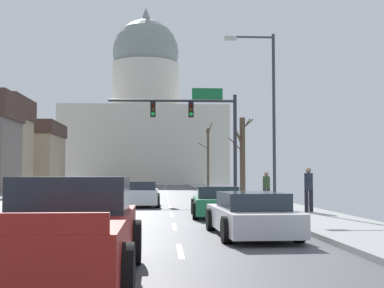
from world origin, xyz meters
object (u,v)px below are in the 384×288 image
pickup_truck_near_03 (66,234)px  sedan_near_00 (141,195)px  sedan_near_01 (217,202)px  signal_gantry (199,120)px  sedan_oncoming_01 (67,187)px  sedan_oncoming_02 (89,184)px  pedestrian_00 (266,187)px  sedan_near_02 (251,215)px  pedestrian_01 (309,187)px  street_lamp_right (267,104)px  sedan_oncoming_00 (47,190)px

pickup_truck_near_03 → sedan_near_00: bearing=89.0°
sedan_near_00 → sedan_near_01: sedan_near_00 is taller
signal_gantry → sedan_oncoming_01: signal_gantry is taller
sedan_oncoming_02 → pedestrian_00: size_ratio=2.83×
signal_gantry → pedestrian_00: (2.66, -7.42, -3.95)m
signal_gantry → sedan_near_02: (0.05, -18.36, -4.44)m
sedan_near_00 → pedestrian_01: (6.94, -6.56, 0.52)m
sedan_oncoming_01 → pedestrian_00: size_ratio=2.64×
signal_gantry → sedan_near_00: 7.39m
pickup_truck_near_03 → sedan_oncoming_01: pickup_truck_near_03 is taller
signal_gantry → sedan_near_00: size_ratio=1.81×
sedan_near_01 → pickup_truck_near_03: 12.83m
signal_gantry → pedestrian_01: (3.56, -11.44, -3.87)m
street_lamp_right → pedestrian_00: bearing=82.2°
sedan_near_02 → sedan_oncoming_00: bearing=113.7°
signal_gantry → sedan_oncoming_00: (-10.37, 5.42, -4.43)m
sedan_near_00 → sedan_oncoming_00: size_ratio=0.97×
street_lamp_right → pickup_truck_near_03: 17.25m
pickup_truck_near_03 → pedestrian_01: pedestrian_01 is taller
pickup_truck_near_03 → sedan_near_01: bearing=73.9°
street_lamp_right → sedan_near_00: size_ratio=1.82×
sedan_oncoming_01 → sedan_oncoming_02: size_ratio=0.93×
street_lamp_right → sedan_near_02: street_lamp_right is taller
pedestrian_01 → pickup_truck_near_03: bearing=-119.9°
street_lamp_right → pickup_truck_near_03: size_ratio=1.48×
signal_gantry → street_lamp_right: bearing=-73.7°
signal_gantry → sedan_oncoming_02: (-10.74, 29.29, -4.39)m
sedan_near_01 → pickup_truck_near_03: pickup_truck_near_03 is taller
sedan_near_00 → sedan_oncoming_02: bearing=102.1°
signal_gantry → pickup_truck_near_03: bearing=-98.8°
sedan_near_02 → street_lamp_right: bearing=76.0°
signal_gantry → sedan_near_00: signal_gantry is taller
pickup_truck_near_03 → sedan_oncoming_01: bearing=100.1°
signal_gantry → pedestrian_01: signal_gantry is taller
pedestrian_01 → sedan_near_01: bearing=-174.9°
sedan_near_00 → sedan_near_01: (3.22, -6.89, -0.05)m
street_lamp_right → sedan_near_02: (-2.45, -9.81, -4.30)m
street_lamp_right → sedan_near_00: bearing=148.1°
sedan_near_02 → sedan_oncoming_02: size_ratio=1.03×
pedestrian_01 → sedan_oncoming_02: bearing=109.3°
sedan_oncoming_01 → pedestrian_01: (14.30, -26.89, 0.55)m
street_lamp_right → sedan_oncoming_02: bearing=109.3°
signal_gantry → pedestrian_01: bearing=-72.7°
sedan_oncoming_00 → sedan_near_00: bearing=-55.9°
street_lamp_right → sedan_oncoming_02: (-13.24, 37.84, -4.25)m
sedan_near_00 → pickup_truck_near_03: (-0.34, -19.21, 0.11)m
pedestrian_01 → sedan_near_02: bearing=-116.9°
sedan_near_00 → sedan_oncoming_00: bearing=124.1°
sedan_near_01 → sedan_oncoming_01: (-10.57, 27.22, 0.02)m
sedan_near_01 → pickup_truck_near_03: (-3.56, -12.32, 0.16)m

